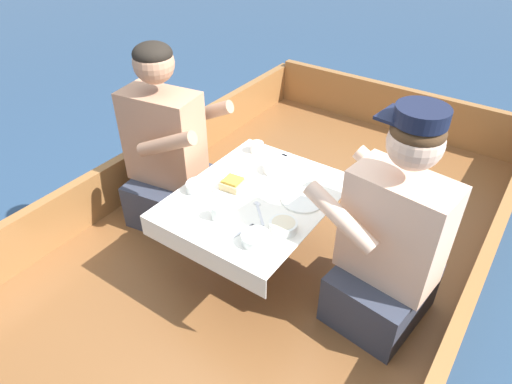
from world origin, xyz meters
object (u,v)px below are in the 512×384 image
at_px(person_starboard, 390,244).
at_px(coffee_cup_starboard, 257,147).
at_px(sandwich, 233,184).
at_px(person_port, 167,154).
at_px(coffee_cup_port, 219,212).

xyz_separation_m(person_starboard, coffee_cup_starboard, (-0.85, 0.27, 0.05)).
distance_m(sandwich, coffee_cup_starboard, 0.36).
height_order(person_port, sandwich, person_port).
bearing_deg(person_port, person_starboard, -9.35).
bearing_deg(sandwich, person_starboard, 6.09).
distance_m(person_port, coffee_cup_starboard, 0.49).
bearing_deg(coffee_cup_starboard, sandwich, -73.86).
height_order(sandwich, coffee_cup_starboard, sandwich).
relative_size(person_starboard, sandwich, 9.80).
relative_size(person_port, coffee_cup_port, 10.97).
distance_m(person_starboard, coffee_cup_starboard, 0.89).
relative_size(coffee_cup_port, coffee_cup_starboard, 0.94).
xyz_separation_m(sandwich, coffee_cup_starboard, (-0.10, 0.35, -0.00)).
height_order(person_starboard, sandwich, person_starboard).
xyz_separation_m(coffee_cup_port, coffee_cup_starboard, (-0.18, 0.55, -0.01)).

